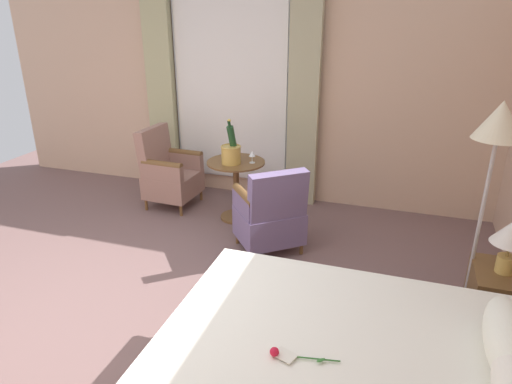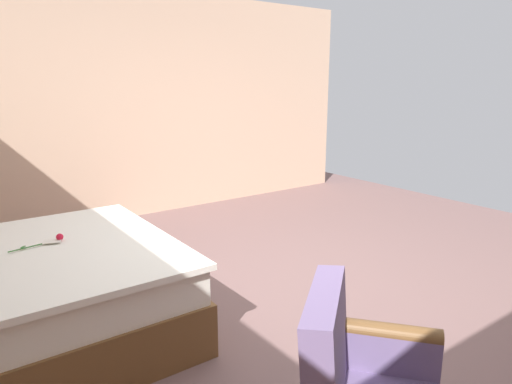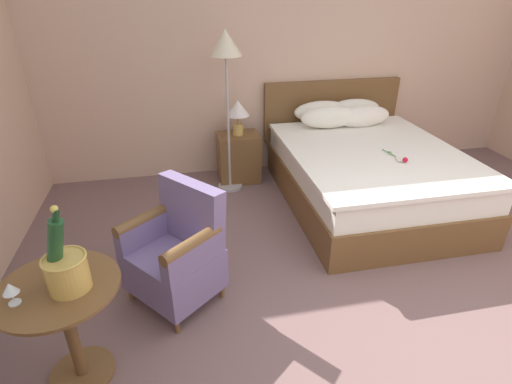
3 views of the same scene
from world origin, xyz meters
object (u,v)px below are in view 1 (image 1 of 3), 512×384
(champagne_bucket, at_px, (231,151))
(armchair_facing_bed, at_px, (169,173))
(armchair_by_window, at_px, (271,215))
(side_table_round, at_px, (236,183))
(nightstand, at_px, (495,306))
(wine_glass_near_bucket, at_px, (252,154))
(floor_lamp_brass, at_px, (496,142))
(wine_glass_near_edge, at_px, (234,149))
(bedside_lamp, at_px, (512,236))

(champagne_bucket, relative_size, armchair_facing_bed, 0.52)
(armchair_by_window, bearing_deg, side_table_round, -136.22)
(nightstand, height_order, armchair_by_window, armchair_by_window)
(champagne_bucket, height_order, armchair_facing_bed, champagne_bucket)
(champagne_bucket, bearing_deg, wine_glass_near_bucket, 111.25)
(floor_lamp_brass, xyz_separation_m, wine_glass_near_edge, (-1.44, -2.42, -0.67))
(wine_glass_near_bucket, relative_size, armchair_facing_bed, 0.14)
(floor_lamp_brass, bearing_deg, armchair_by_window, -110.22)
(wine_glass_near_bucket, relative_size, wine_glass_near_edge, 1.07)
(side_table_round, xyz_separation_m, armchair_by_window, (0.62, 0.59, -0.04))
(floor_lamp_brass, bearing_deg, side_table_round, -118.36)
(champagne_bucket, relative_size, wine_glass_near_bucket, 3.70)
(armchair_by_window, xyz_separation_m, armchair_facing_bed, (-0.74, -1.52, 0.03))
(champagne_bucket, xyz_separation_m, armchair_facing_bed, (-0.19, -0.90, -0.41))
(nightstand, relative_size, armchair_facing_bed, 0.59)
(nightstand, distance_m, champagne_bucket, 2.91)
(armchair_by_window, bearing_deg, armchair_facing_bed, -115.90)
(armchair_facing_bed, bearing_deg, wine_glass_near_bucket, 84.31)
(wine_glass_near_edge, bearing_deg, bedside_lamp, 58.86)
(bedside_lamp, distance_m, champagne_bucket, 2.86)
(bedside_lamp, xyz_separation_m, champagne_bucket, (-1.32, -2.54, -0.02))
(floor_lamp_brass, distance_m, armchair_facing_bed, 3.68)
(wine_glass_near_bucket, distance_m, armchair_facing_bed, 1.18)
(nightstand, xyz_separation_m, wine_glass_near_edge, (-1.57, -2.60, 0.50))
(bedside_lamp, xyz_separation_m, side_table_round, (-1.39, -2.51, -0.42))
(floor_lamp_brass, bearing_deg, wine_glass_near_bucket, -120.61)
(wine_glass_near_bucket, xyz_separation_m, armchair_facing_bed, (-0.11, -1.12, -0.37))
(floor_lamp_brass, bearing_deg, armchair_facing_bed, -112.93)
(floor_lamp_brass, distance_m, side_table_round, 2.84)
(bedside_lamp, xyz_separation_m, armchair_facing_bed, (-1.51, -3.44, -0.44))
(wine_glass_near_edge, bearing_deg, champagne_bucket, 14.63)
(armchair_by_window, bearing_deg, nightstand, 67.98)
(bedside_lamp, bearing_deg, nightstand, 0.00)
(wine_glass_near_edge, bearing_deg, floor_lamp_brass, 59.31)
(floor_lamp_brass, bearing_deg, wine_glass_near_edge, -120.69)
(side_table_round, height_order, wine_glass_near_edge, wine_glass_near_edge)
(armchair_by_window, bearing_deg, wine_glass_near_bucket, -147.23)
(nightstand, xyz_separation_m, side_table_round, (-1.39, -2.51, 0.15))
(bedside_lamp, relative_size, side_table_round, 0.57)
(bedside_lamp, height_order, side_table_round, bedside_lamp)
(nightstand, distance_m, side_table_round, 2.88)
(armchair_by_window, distance_m, armchair_facing_bed, 1.69)
(armchair_facing_bed, bearing_deg, side_table_round, 82.62)
(floor_lamp_brass, relative_size, side_table_round, 2.50)
(nightstand, height_order, champagne_bucket, champagne_bucket)
(nightstand, distance_m, floor_lamp_brass, 1.19)
(bedside_lamp, relative_size, champagne_bucket, 0.80)
(wine_glass_near_bucket, xyz_separation_m, wine_glass_near_edge, (-0.17, -0.28, -0.01))
(nightstand, relative_size, bedside_lamp, 1.44)
(wine_glass_near_edge, bearing_deg, side_table_round, 26.90)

